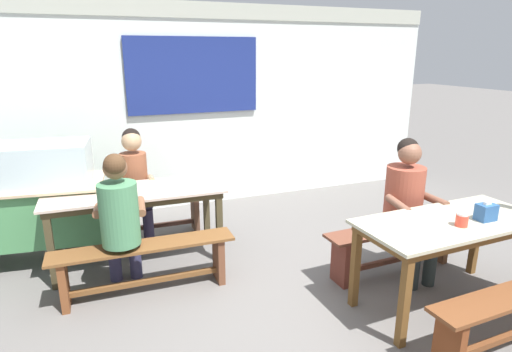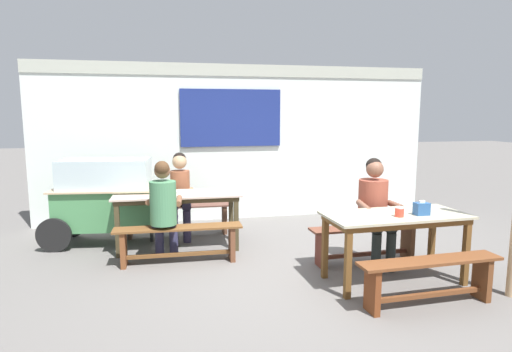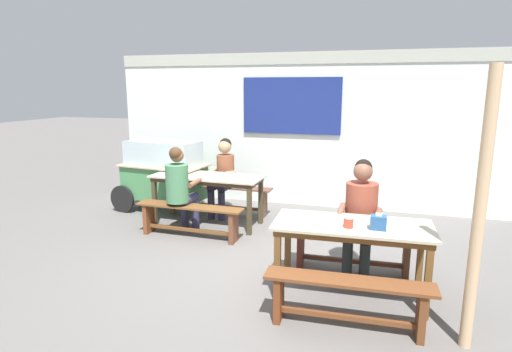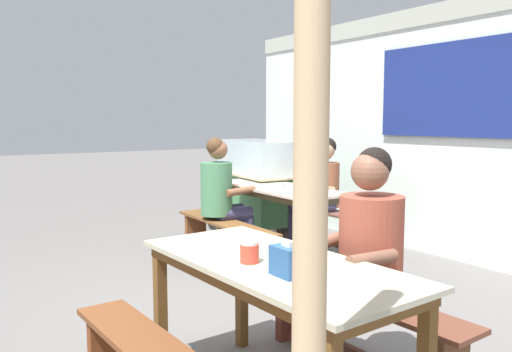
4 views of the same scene
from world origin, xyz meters
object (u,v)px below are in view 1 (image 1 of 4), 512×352
at_px(tissue_box, 486,212).
at_px(person_left_back_turned, 120,216).
at_px(bench_near_back, 393,242).
at_px(dining_table_far, 135,198).
at_px(bench_far_front, 145,261).
at_px(person_center_facing, 135,179).
at_px(dining_table_near, 450,229).
at_px(person_right_near_table, 408,199).
at_px(condiment_jar, 462,220).
at_px(soup_bowl, 138,188).
at_px(food_cart, 27,196).
at_px(bench_far_back, 133,213).

bearing_deg(tissue_box, person_left_back_turned, 154.97).
bearing_deg(bench_near_back, person_left_back_turned, 167.57).
bearing_deg(dining_table_far, bench_far_front, -91.37).
bearing_deg(person_center_facing, person_left_back_turned, -102.45).
xyz_separation_m(dining_table_near, person_left_back_turned, (-2.43, 1.15, 0.04)).
bearing_deg(person_center_facing, person_right_near_table, -36.51).
bearing_deg(person_left_back_turned, bench_far_front, -22.85).
bearing_deg(condiment_jar, soup_bowl, 140.60).
xyz_separation_m(person_center_facing, tissue_box, (2.43, -2.32, 0.11)).
xyz_separation_m(dining_table_far, person_center_facing, (0.06, 0.53, 0.04)).
bearing_deg(bench_far_front, dining_table_near, -25.44).
bearing_deg(bench_far_front, bench_near_back, -11.61).
bearing_deg(bench_near_back, food_cart, 154.69).
distance_m(dining_table_far, food_cart, 1.08).
relative_size(bench_near_back, food_cart, 0.80).
bearing_deg(food_cart, tissue_box, -32.76).
xyz_separation_m(person_left_back_turned, person_center_facing, (0.24, 1.07, -0.00)).
height_order(bench_near_back, tissue_box, tissue_box).
bearing_deg(person_right_near_table, soup_bowl, 153.83).
bearing_deg(bench_far_back, tissue_box, -44.24).
height_order(bench_far_back, bench_far_front, same).
bearing_deg(soup_bowl, bench_far_front, -94.33).
bearing_deg(dining_table_far, person_right_near_table, -26.26).
distance_m(bench_far_back, person_left_back_turned, 1.25).
height_order(bench_near_back, condiment_jar, condiment_jar).
height_order(bench_far_front, soup_bowl, soup_bowl).
bearing_deg(person_left_back_turned, person_center_facing, 77.55).
xyz_separation_m(bench_near_back, person_right_near_table, (0.07, -0.06, 0.44)).
relative_size(bench_far_back, person_left_back_turned, 1.30).
relative_size(bench_far_back, bench_near_back, 1.16).
height_order(dining_table_far, person_right_near_table, person_right_near_table).
bearing_deg(food_cart, person_left_back_turned, -50.95).
bearing_deg(bench_far_back, dining_table_far, -91.37).
distance_m(bench_far_back, condiment_jar, 3.32).
height_order(tissue_box, soup_bowl, tissue_box).
bearing_deg(bench_far_back, bench_far_front, -91.37).
relative_size(person_right_near_table, tissue_box, 8.32).
distance_m(food_cart, tissue_box, 4.13).
distance_m(dining_table_far, person_left_back_turned, 0.58).
relative_size(person_left_back_turned, tissue_box, 8.16).
bearing_deg(person_center_facing, food_cart, -175.22).
height_order(dining_table_near, person_left_back_turned, person_left_back_turned).
bearing_deg(bench_near_back, bench_far_back, 142.55).
distance_m(dining_table_near, soup_bowl, 2.78).
xyz_separation_m(dining_table_far, food_cart, (-0.98, 0.44, -0.00)).
bearing_deg(soup_bowl, dining_table_near, -37.04).
height_order(person_center_facing, soup_bowl, person_center_facing).
bearing_deg(food_cart, dining_table_far, -24.15).
distance_m(bench_far_back, person_center_facing, 0.43).
xyz_separation_m(bench_far_front, soup_bowl, (0.05, 0.60, 0.47)).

